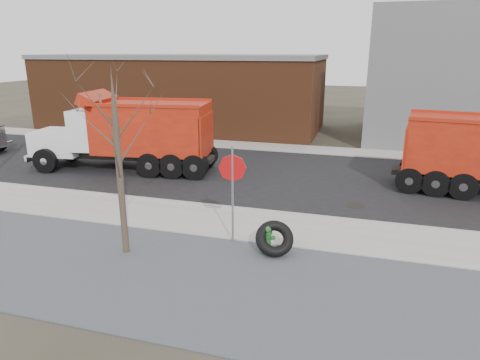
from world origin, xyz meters
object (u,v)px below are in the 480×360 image
(stop_sign, at_px, (232,179))
(dump_truck_red_b, at_px, (129,132))
(fire_hydrant, at_px, (267,240))
(truck_tire, at_px, (274,239))

(stop_sign, xyz_separation_m, dump_truck_red_b, (-7.09, 6.39, -0.13))
(fire_hydrant, distance_m, dump_truck_red_b, 10.71)
(truck_tire, xyz_separation_m, dump_truck_red_b, (-8.45, 6.79, 1.40))
(fire_hydrant, xyz_separation_m, dump_truck_red_b, (-8.22, 6.70, 1.50))
(fire_hydrant, distance_m, truck_tire, 0.27)
(truck_tire, xyz_separation_m, stop_sign, (-1.36, 0.40, 1.53))
(fire_hydrant, height_order, stop_sign, stop_sign)
(dump_truck_red_b, bearing_deg, truck_tire, 133.97)
(stop_sign, distance_m, dump_truck_red_b, 9.55)
(fire_hydrant, distance_m, stop_sign, 2.01)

